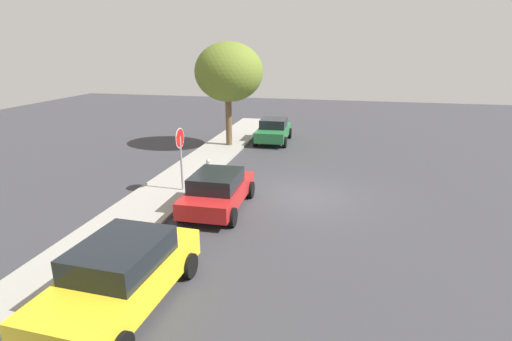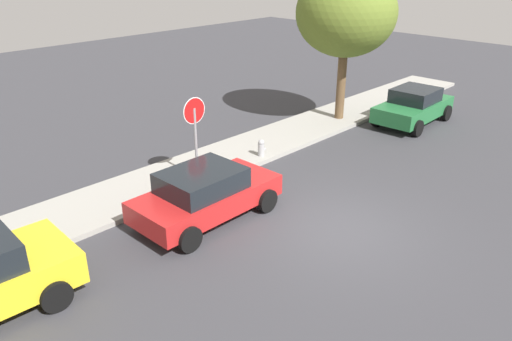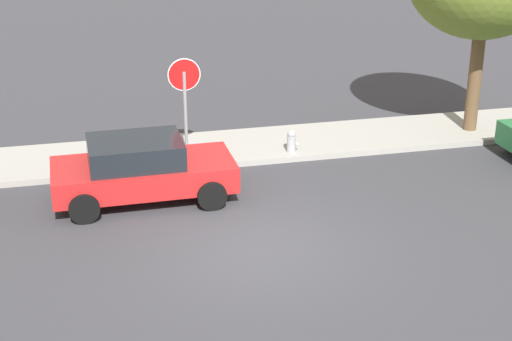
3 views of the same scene
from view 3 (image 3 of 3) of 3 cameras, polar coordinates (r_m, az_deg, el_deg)
ground_plane at (r=15.30m, az=0.25°, el=-5.62°), size 60.00×60.00×0.00m
sidewalk_curb at (r=20.07m, az=-3.37°, el=1.55°), size 32.00×2.38×0.14m
stop_sign at (r=18.80m, az=-5.21°, el=5.70°), size 0.79×0.08×2.65m
parked_car_red at (r=17.24m, az=-8.34°, el=0.12°), size 3.96×2.03×1.40m
fire_hydrant at (r=19.62m, az=2.59°, el=1.98°), size 0.30×0.22×0.72m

